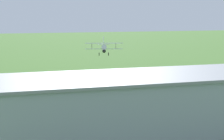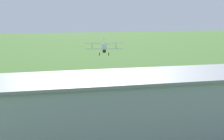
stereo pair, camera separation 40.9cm
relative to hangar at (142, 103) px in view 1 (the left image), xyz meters
name	(u,v)px [view 1 (the left image)]	position (x,y,z in m)	size (l,w,h in m)	color
ground_plane	(98,82)	(-2.14, -35.19, -3.82)	(400.00, 400.00, 0.00)	#3D6628
hangar	(142,103)	(0.00, 0.00, 0.00)	(38.26, 12.55, 7.63)	#99A3AD
biplane	(104,47)	(-1.73, -28.04, 4.77)	(7.76, 7.54, 3.68)	silver
person_watching_takeoff	(11,106)	(16.72, -14.68, -2.94)	(0.48, 0.48, 1.76)	beige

